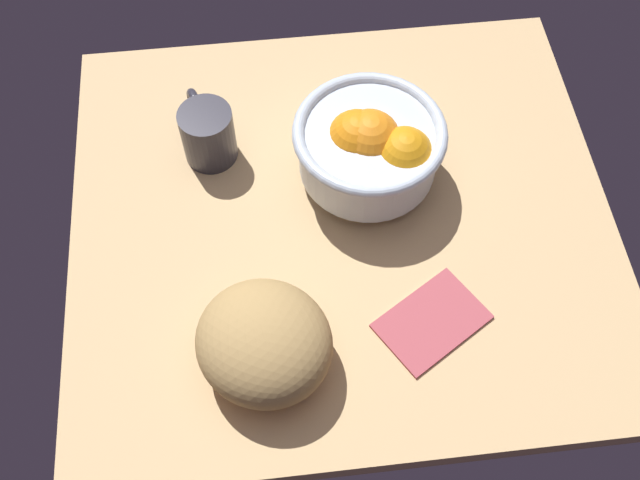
# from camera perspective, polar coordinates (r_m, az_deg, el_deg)

# --- Properties ---
(ground_plane) EXTENTS (0.70, 0.64, 0.03)m
(ground_plane) POSITION_cam_1_polar(r_m,az_deg,el_deg) (0.97, 1.68, 1.49)
(ground_plane) COLOR tan
(fruit_bowl) EXTENTS (0.19, 0.19, 0.11)m
(fruit_bowl) POSITION_cam_1_polar(r_m,az_deg,el_deg) (0.94, 3.91, 7.22)
(fruit_bowl) COLOR silver
(fruit_bowl) RESTS_ON ground
(bread_loaf) EXTENTS (0.21, 0.21, 0.10)m
(bread_loaf) POSITION_cam_1_polar(r_m,az_deg,el_deg) (0.82, -4.33, -7.88)
(bread_loaf) COLOR tan
(bread_loaf) RESTS_ON ground
(napkin_folded) EXTENTS (0.15, 0.14, 0.01)m
(napkin_folded) POSITION_cam_1_polar(r_m,az_deg,el_deg) (0.89, 8.62, -6.15)
(napkin_folded) COLOR #B14C54
(napkin_folded) RESTS_ON ground
(mug) EXTENTS (0.07, 0.11, 0.08)m
(mug) POSITION_cam_1_polar(r_m,az_deg,el_deg) (0.99, -8.68, 8.19)
(mug) COLOR #2D2C35
(mug) RESTS_ON ground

